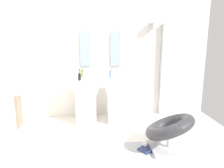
% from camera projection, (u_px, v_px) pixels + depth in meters
% --- Properties ---
extents(ground_plane, '(4.80, 3.60, 0.04)m').
position_uv_depth(ground_plane, '(106.00, 152.00, 3.32)').
color(ground_plane, silver).
extents(rear_partition, '(4.80, 0.10, 2.60)m').
position_uv_depth(rear_partition, '(100.00, 58.00, 4.64)').
color(rear_partition, silver).
rests_on(rear_partition, ground_plane).
extents(pedestal_sink_left, '(0.48, 0.48, 1.03)m').
position_uv_depth(pedestal_sink_left, '(86.00, 100.00, 4.31)').
color(pedestal_sink_left, white).
rests_on(pedestal_sink_left, ground_plane).
extents(pedestal_sink_right, '(0.48, 0.48, 1.03)m').
position_uv_depth(pedestal_sink_right, '(118.00, 99.00, 4.37)').
color(pedestal_sink_right, white).
rests_on(pedestal_sink_right, ground_plane).
extents(vanity_mirror_left, '(0.22, 0.03, 0.75)m').
position_uv_depth(vanity_mirror_left, '(85.00, 49.00, 4.50)').
color(vanity_mirror_left, '#8C9EA8').
extents(vanity_mirror_right, '(0.22, 0.03, 0.75)m').
position_uv_depth(vanity_mirror_right, '(115.00, 49.00, 4.56)').
color(vanity_mirror_right, '#8C9EA8').
extents(shower_column, '(0.49, 0.24, 2.05)m').
position_uv_depth(shower_column, '(163.00, 68.00, 4.70)').
color(shower_column, '#B7BABF').
rests_on(shower_column, ground_plane).
extents(lounge_chair, '(1.09, 1.09, 0.65)m').
position_uv_depth(lounge_chair, '(169.00, 129.00, 3.26)').
color(lounge_chair, '#B7BABF').
rests_on(lounge_chair, ground_plane).
extents(towel_rack, '(0.37, 0.22, 0.95)m').
position_uv_depth(towel_rack, '(17.00, 112.00, 3.20)').
color(towel_rack, '#B7BABF').
rests_on(towel_rack, ground_plane).
extents(area_rug, '(0.92, 0.68, 0.01)m').
position_uv_depth(area_rug, '(145.00, 152.00, 3.26)').
color(area_rug, '#B2B2B7').
rests_on(area_rug, ground_plane).
extents(magazine_charcoal, '(0.30, 0.25, 0.02)m').
position_uv_depth(magazine_charcoal, '(149.00, 149.00, 3.32)').
color(magazine_charcoal, '#38383D').
rests_on(magazine_charcoal, area_rug).
extents(magazine_navy, '(0.34, 0.33, 0.03)m').
position_uv_depth(magazine_navy, '(148.00, 148.00, 3.34)').
color(magazine_navy, navy).
rests_on(magazine_navy, area_rug).
extents(coffee_mug, '(0.07, 0.07, 0.09)m').
position_uv_depth(coffee_mug, '(146.00, 145.00, 3.39)').
color(coffee_mug, white).
rests_on(coffee_mug, area_rug).
extents(soap_bottle_black, '(0.06, 0.06, 0.15)m').
position_uv_depth(soap_bottle_black, '(79.00, 77.00, 4.09)').
color(soap_bottle_black, black).
rests_on(soap_bottle_black, pedestal_sink_left).
extents(soap_bottle_white, '(0.04, 0.04, 0.19)m').
position_uv_depth(soap_bottle_white, '(112.00, 74.00, 4.30)').
color(soap_bottle_white, white).
rests_on(soap_bottle_white, pedestal_sink_right).
extents(soap_bottle_green, '(0.05, 0.05, 0.17)m').
position_uv_depth(soap_bottle_green, '(82.00, 74.00, 4.35)').
color(soap_bottle_green, '#59996B').
rests_on(soap_bottle_green, pedestal_sink_left).
extents(soap_bottle_clear, '(0.04, 0.04, 0.15)m').
position_uv_depth(soap_bottle_clear, '(121.00, 74.00, 4.37)').
color(soap_bottle_clear, silver).
rests_on(soap_bottle_clear, pedestal_sink_right).
extents(soap_bottle_amber, '(0.06, 0.06, 0.20)m').
position_uv_depth(soap_bottle_amber, '(80.00, 74.00, 4.25)').
color(soap_bottle_amber, '#C68C38').
rests_on(soap_bottle_amber, pedestal_sink_left).
extents(soap_bottle_blue, '(0.04, 0.04, 0.16)m').
position_uv_depth(soap_bottle_blue, '(110.00, 75.00, 4.31)').
color(soap_bottle_blue, '#4C72B7').
rests_on(soap_bottle_blue, pedestal_sink_right).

